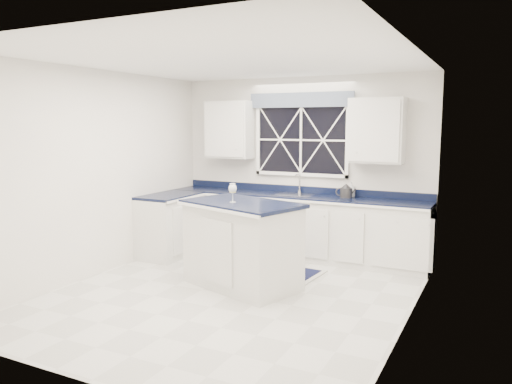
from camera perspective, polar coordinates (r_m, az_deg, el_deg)
The scene contains 13 objects.
ground at distance 5.99m, azimuth -2.95°, elevation -11.65°, with size 4.50×4.50×0.00m, color silver.
back_wall at distance 7.72m, azimuth 5.26°, elevation 2.98°, with size 4.00×0.10×2.70m, color silver.
base_cabinets at distance 7.55m, azimuth 1.53°, elevation -4.01°, with size 3.99×1.60×0.90m.
countertop at distance 7.49m, azimuth 4.38°, elevation -0.47°, with size 3.98×0.64×0.04m, color black.
dishwasher at distance 8.05m, azimuth -2.94°, elevation -3.56°, with size 0.60×0.58×0.82m, color black.
window at distance 7.65m, azimuth 5.17°, elevation 6.54°, with size 1.65×0.09×1.26m.
upper_cabinets at distance 7.53m, azimuth 4.83°, elevation 7.05°, with size 3.10×0.34×0.90m.
faucet at distance 7.64m, azimuth 4.94°, elevation 1.04°, with size 0.05×0.20×0.30m.
island at distance 6.15m, azimuth -1.58°, elevation -5.98°, with size 1.61×1.24×1.06m.
rug at distance 6.87m, azimuth 2.61°, elevation -8.99°, with size 1.19×0.79×0.02m.
kettle at distance 7.28m, azimuth 10.23°, elevation 0.09°, with size 0.28×0.22×0.20m.
wine_glass at distance 5.99m, azimuth -2.69°, elevation 0.31°, with size 0.10×0.10×0.23m.
soap_bottle at distance 7.41m, azimuth 10.84°, elevation 0.32°, with size 0.10×0.10×0.22m, color silver.
Camera 1 is at (2.80, -4.91, 2.00)m, focal length 35.00 mm.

